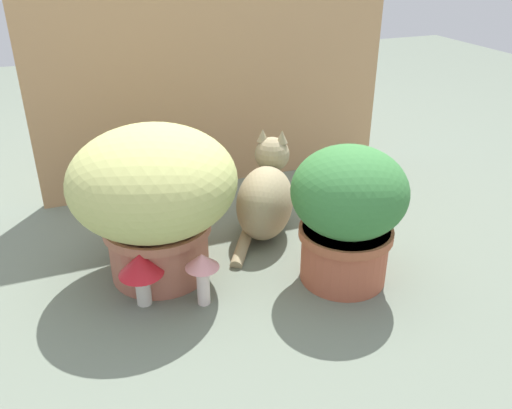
% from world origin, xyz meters
% --- Properties ---
extents(ground_plane, '(6.00, 6.00, 0.00)m').
position_xyz_m(ground_plane, '(0.00, 0.00, 0.00)').
color(ground_plane, slate).
extents(cardboard_backdrop, '(1.28, 0.03, 0.87)m').
position_xyz_m(cardboard_backdrop, '(0.14, 0.59, 0.43)').
color(cardboard_backdrop, tan).
rests_on(cardboard_backdrop, ground).
extents(grass_planter, '(0.44, 0.44, 0.42)m').
position_xyz_m(grass_planter, '(-0.21, 0.06, 0.24)').
color(grass_planter, '#AB644F').
rests_on(grass_planter, ground).
extents(leafy_planter, '(0.30, 0.30, 0.38)m').
position_xyz_m(leafy_planter, '(0.25, -0.15, 0.21)').
color(leafy_planter, '#B0593F').
rests_on(leafy_planter, ground).
extents(cat, '(0.31, 0.33, 0.32)m').
position_xyz_m(cat, '(0.15, 0.16, 0.12)').
color(cat, tan).
rests_on(cat, ground).
extents(mushroom_ornament_pink, '(0.09, 0.09, 0.15)m').
position_xyz_m(mushroom_ornament_pink, '(-0.13, -0.12, 0.11)').
color(mushroom_ornament_pink, silver).
rests_on(mushroom_ornament_pink, ground).
extents(mushroom_ornament_red, '(0.11, 0.11, 0.15)m').
position_xyz_m(mushroom_ornament_red, '(-0.28, -0.07, 0.11)').
color(mushroom_ornament_red, silver).
rests_on(mushroom_ornament_red, ground).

